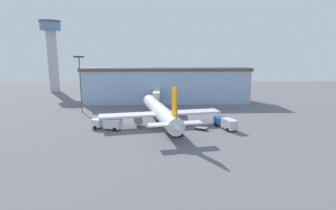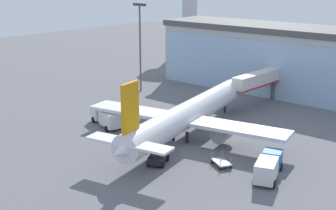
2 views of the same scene
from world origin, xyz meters
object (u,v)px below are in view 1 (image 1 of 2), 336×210
at_px(control_tower, 52,48).
at_px(safety_cone_nose, 160,129).
at_px(baggage_cart, 201,128).
at_px(airplane, 160,112).
at_px(fuel_truck, 226,123).
at_px(pushback_tug, 176,132).
at_px(jet_bridge, 157,94).
at_px(safety_cone_wingtip, 219,123).
at_px(apron_light_mast, 80,79).
at_px(catering_truck, 108,123).

distance_m(control_tower, safety_cone_nose, 90.82).
height_order(baggage_cart, safety_cone_nose, baggage_cart).
xyz_separation_m(airplane, baggage_cart, (9.81, -5.21, -2.87)).
bearing_deg(fuel_truck, pushback_tug, 93.87).
bearing_deg(jet_bridge, safety_cone_wingtip, -142.62).
bearing_deg(control_tower, baggage_cart, -48.63).
distance_m(apron_light_mast, safety_cone_wingtip, 43.63).
bearing_deg(fuel_truck, baggage_cart, 76.65).
relative_size(jet_bridge, catering_truck, 1.81).
height_order(fuel_truck, safety_cone_nose, fuel_truck).
relative_size(apron_light_mast, pushback_tug, 4.73).
relative_size(control_tower, safety_cone_wingtip, 61.64).
xyz_separation_m(apron_light_mast, baggage_cart, (34.23, -20.47, -9.90)).
distance_m(catering_truck, fuel_truck, 28.48).
distance_m(jet_bridge, pushback_tug, 32.36).
bearing_deg(catering_truck, safety_cone_nose, -168.12).
bearing_deg(safety_cone_nose, fuel_truck, 3.55).
height_order(apron_light_mast, catering_truck, apron_light_mast).
bearing_deg(catering_truck, baggage_cart, -164.94).
bearing_deg(apron_light_mast, safety_cone_wingtip, -21.26).
distance_m(baggage_cart, safety_cone_nose, 9.90).
bearing_deg(fuel_truck, jet_bridge, 13.12).
bearing_deg(pushback_tug, baggage_cart, -78.71).
height_order(control_tower, safety_cone_wingtip, control_tower).
xyz_separation_m(apron_light_mast, airplane, (24.43, -15.26, -7.03)).
xyz_separation_m(jet_bridge, pushback_tug, (4.74, -31.80, -3.70)).
bearing_deg(control_tower, apron_light_mast, -60.80).
bearing_deg(baggage_cart, airplane, 0.14).
relative_size(jet_bridge, pushback_tug, 3.76).
distance_m(baggage_cart, safety_cone_wingtip, 7.36).
bearing_deg(jet_bridge, airplane, -176.08).
xyz_separation_m(control_tower, airplane, (52.55, -65.58, -17.93)).
distance_m(airplane, safety_cone_nose, 6.31).
relative_size(fuel_truck, pushback_tug, 2.07).
relative_size(apron_light_mast, fuel_truck, 2.28).
xyz_separation_m(baggage_cart, safety_cone_wingtip, (5.31, 5.08, -0.23)).
distance_m(control_tower, safety_cone_wingtip, 96.65).
relative_size(control_tower, apron_light_mast, 1.95).
bearing_deg(safety_cone_nose, safety_cone_wingtip, 19.44).
xyz_separation_m(apron_light_mast, pushback_tug, (27.93, -25.25, -9.43)).
xyz_separation_m(baggage_cart, safety_cone_nose, (-9.89, -0.28, -0.23)).
height_order(jet_bridge, baggage_cart, jet_bridge).
height_order(control_tower, baggage_cart, control_tower).
relative_size(apron_light_mast, catering_truck, 2.28).
xyz_separation_m(control_tower, safety_cone_wingtip, (67.67, -65.72, -21.02)).
height_order(jet_bridge, fuel_truck, jet_bridge).
bearing_deg(apron_light_mast, fuel_truck, -26.10).
distance_m(apron_light_mast, pushback_tug, 38.81).
height_order(jet_bridge, apron_light_mast, apron_light_mast).
bearing_deg(safety_cone_nose, apron_light_mast, 139.55).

